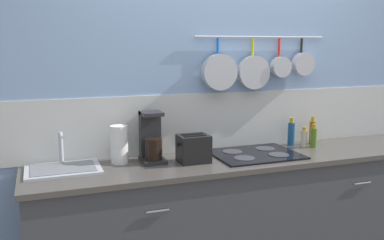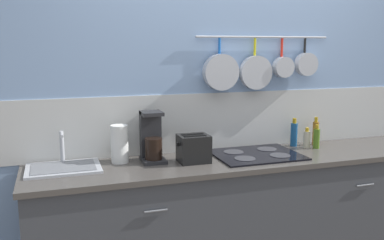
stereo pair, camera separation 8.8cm
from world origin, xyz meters
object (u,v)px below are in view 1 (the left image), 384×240
at_px(bottle_dish_soap, 291,133).
at_px(bottle_vinegar, 304,138).
at_px(bottle_olive_oil, 314,137).
at_px(coffee_maker, 151,141).
at_px(bottle_hot_sauce, 312,132).
at_px(toaster, 194,148).
at_px(paper_towel_roll, 119,144).

xyz_separation_m(bottle_dish_soap, bottle_vinegar, (0.06, -0.08, -0.03)).
distance_m(bottle_dish_soap, bottle_olive_oil, 0.17).
bearing_deg(coffee_maker, bottle_vinegar, -0.31).
relative_size(bottle_dish_soap, bottle_hot_sauce, 0.99).
bearing_deg(coffee_maker, bottle_hot_sauce, 2.51).
xyz_separation_m(toaster, bottle_dish_soap, (0.88, 0.19, 0.00)).
distance_m(bottle_vinegar, bottle_olive_oil, 0.07).
bearing_deg(coffee_maker, bottle_dish_soap, 3.67).
bearing_deg(paper_towel_roll, bottle_olive_oil, -2.72).
relative_size(bottle_dish_soap, bottle_olive_oil, 1.20).
height_order(coffee_maker, bottle_dish_soap, coffee_maker).
bearing_deg(bottle_olive_oil, bottle_dish_soap, 136.55).
bearing_deg(bottle_hot_sauce, bottle_dish_soap, 175.27).
distance_m(paper_towel_roll, bottle_vinegar, 1.41).
height_order(coffee_maker, bottle_vinegar, coffee_maker).
bearing_deg(bottle_vinegar, bottle_olive_oil, -31.93).
height_order(paper_towel_roll, bottle_vinegar, paper_towel_roll).
distance_m(paper_towel_roll, bottle_dish_soap, 1.35).
xyz_separation_m(coffee_maker, bottle_hot_sauce, (1.32, 0.06, -0.04)).
relative_size(paper_towel_roll, bottle_hot_sauce, 1.15).
height_order(coffee_maker, bottle_hot_sauce, coffee_maker).
relative_size(paper_towel_roll, bottle_olive_oil, 1.39).
xyz_separation_m(paper_towel_roll, coffee_maker, (0.21, -0.03, 0.01)).
bearing_deg(bottle_vinegar, toaster, -173.16).
bearing_deg(bottle_hot_sauce, toaster, -170.52).
height_order(toaster, bottle_vinegar, toaster).
relative_size(coffee_maker, bottle_vinegar, 2.18).
relative_size(toaster, bottle_dish_soap, 1.00).
distance_m(coffee_maker, bottle_olive_oil, 1.26).
height_order(paper_towel_roll, coffee_maker, coffee_maker).
bearing_deg(toaster, bottle_vinegar, 6.84).
relative_size(bottle_olive_oil, bottle_hot_sauce, 0.82).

